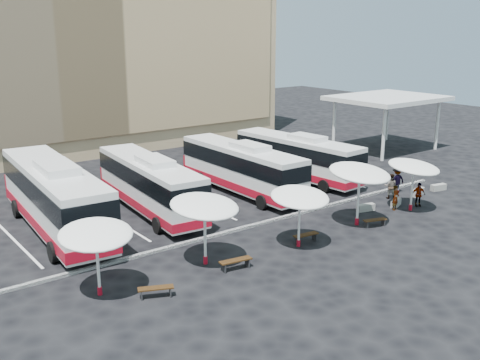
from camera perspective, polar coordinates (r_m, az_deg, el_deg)
ground at (r=33.35m, az=1.75°, el=-5.01°), size 120.00×120.00×0.00m
sandstone_building at (r=59.54m, az=-18.53°, el=15.55°), size 42.00×18.25×29.60m
service_canopy at (r=55.95m, az=14.75°, el=7.91°), size 10.00×8.00×5.20m
curb_divider at (r=33.69m, az=1.22°, el=-4.66°), size 34.00×0.25×0.15m
bay_lines at (r=39.56m, az=-5.54°, el=-1.78°), size 24.15×12.00×0.01m
bus_0 at (r=34.07m, az=-18.36°, el=-1.47°), size 3.87×13.71×4.30m
bus_1 at (r=36.34m, az=-9.19°, el=-0.30°), size 3.55×12.04×3.76m
bus_2 at (r=40.06m, az=0.13°, el=1.36°), size 2.87×11.88×3.76m
bus_3 at (r=43.85m, az=5.83°, el=2.43°), size 3.29×11.67×3.66m
sunshade_0 at (r=25.22m, az=-14.44°, el=-5.40°), size 3.78×3.81×3.37m
sunshade_1 at (r=27.63m, az=-3.62°, el=-2.70°), size 4.23×4.26×3.58m
sunshade_2 at (r=30.05m, az=6.10°, el=-1.76°), size 3.74×3.78×3.29m
sunshade_3 at (r=33.83m, az=12.07°, el=0.69°), size 4.22×4.26×3.80m
sunshade_4 at (r=37.58m, az=17.24°, el=1.25°), size 4.04×4.07×3.40m
wood_bench_0 at (r=25.47m, az=-8.55°, el=-10.96°), size 1.61×1.03×0.48m
wood_bench_1 at (r=27.88m, az=-0.45°, el=-8.33°), size 1.72×0.69×0.51m
wood_bench_2 at (r=31.49m, az=6.71°, el=-5.67°), size 1.55×0.59×0.46m
wood_bench_3 at (r=34.60m, az=13.54°, el=-4.07°), size 1.52×0.83×0.45m
conc_bench_0 at (r=37.40m, az=12.66°, el=-2.75°), size 1.26×0.70×0.45m
conc_bench_1 at (r=38.86m, az=15.56°, el=-2.26°), size 1.26×0.82×0.45m
conc_bench_2 at (r=41.77m, az=17.64°, el=-1.17°), size 1.40×0.80×0.50m
conc_bench_3 at (r=43.53m, az=19.51°, el=-0.71°), size 1.28×0.63×0.46m
passenger_0 at (r=37.93m, az=15.52°, el=-1.74°), size 0.68×0.55×1.64m
passenger_1 at (r=40.31m, az=15.08°, el=-0.61°), size 1.05×1.09×1.78m
passenger_2 at (r=39.12m, az=17.67°, el=-1.41°), size 1.02×0.82×1.63m
passenger_3 at (r=41.75m, az=15.66°, el=-0.00°), size 1.38×1.00×1.93m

